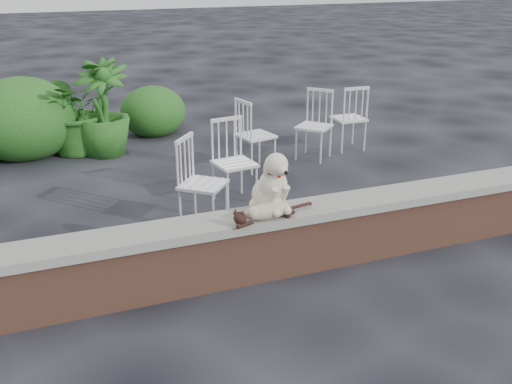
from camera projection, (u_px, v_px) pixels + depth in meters
name	position (u px, v px, depth m)	size (l,w,h in m)	color
ground	(328.00, 261.00, 5.53)	(60.00, 60.00, 0.00)	black
brick_wall	(329.00, 237.00, 5.44)	(6.00, 0.30, 0.50)	brown
capstone	(331.00, 207.00, 5.34)	(6.20, 0.40, 0.08)	slate
dog	(269.00, 180.00, 5.05)	(0.37, 0.48, 0.56)	beige
cat	(267.00, 210.00, 4.96)	(0.93, 0.22, 0.16)	tan
chair_a	(203.00, 183.00, 6.11)	(0.56, 0.56, 0.94)	white
chair_b	(235.00, 162.00, 6.74)	(0.56, 0.56, 0.94)	white
chair_e	(256.00, 134.00, 7.80)	(0.56, 0.56, 0.94)	white
chair_c	(349.00, 117.00, 8.64)	(0.56, 0.56, 0.94)	white
chair_d	(314.00, 125.00, 8.22)	(0.56, 0.56, 0.94)	white
potted_plant_a	(76.00, 107.00, 8.42)	(1.18, 1.02, 1.31)	#205016
potted_plant_b	(103.00, 108.00, 8.31)	(0.74, 0.74, 1.33)	#205016
shrubbery	(38.00, 122.00, 8.44)	(3.77, 1.59, 1.17)	#205016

